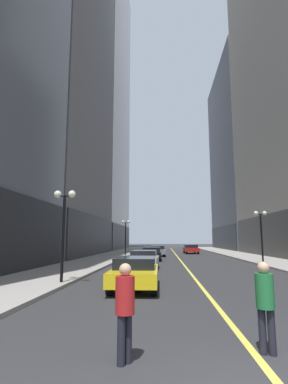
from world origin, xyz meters
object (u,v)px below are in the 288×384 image
Objects in this scene: car_white at (144,259)px; car_black at (152,253)px; car_grey at (157,250)px; pedestrian_in_red_jacket at (125,304)px; street_lamp_right_mid at (261,225)px; car_red at (191,249)px; pedestrian_in_green_parka at (265,300)px; street_lamp_left_near at (64,215)px; car_yellow at (135,271)px; street_lamp_left_far at (126,230)px.

car_white is 0.87× the size of car_black.
pedestrian_in_red_jacket reaches higher than car_grey.
car_white is 0.92× the size of street_lamp_right_mid.
car_grey is at bearing -122.82° from car_red.
street_lamp_left_near is at bearing 129.63° from pedestrian_in_green_parka.
car_white is at bearing 101.95° from pedestrian_in_green_parka.
street_lamp_right_mid reaches higher than car_red.
car_black is at bearing -109.48° from car_red.
car_white is 2.43× the size of pedestrian_in_red_jacket.
street_lamp_left_near is (-4.05, 8.61, 2.28)m from pedestrian_in_red_jacket.
car_black is 1.12× the size of car_grey.
pedestrian_in_red_jacket is at bearing -113.44° from street_lamp_right_mid.
street_lamp_right_mid reaches higher than pedestrian_in_green_parka.
pedestrian_in_green_parka reaches higher than car_red.
car_red is (5.43, 24.22, 0.00)m from car_white.
street_lamp_right_mid reaches higher than car_black.
car_red is 2.80× the size of pedestrian_in_green_parka.
pedestrian_in_green_parka is (3.14, -7.30, 0.26)m from car_yellow.
pedestrian_in_red_jacket is at bearing -88.84° from car_black.
pedestrian_in_green_parka is 32.38m from street_lamp_left_far.
pedestrian_in_red_jacket is at bearing -64.81° from street_lamp_left_near.
pedestrian_in_green_parka is 0.38× the size of street_lamp_left_far.
pedestrian_in_red_jacket is 0.38× the size of street_lamp_left_far.
street_lamp_right_mid is at bearing 66.56° from pedestrian_in_red_jacket.
street_lamp_left_far is 1.00× the size of street_lamp_right_mid.
car_grey is at bearing 124.68° from street_lamp_right_mid.
street_lamp_right_mid reaches higher than car_white.
car_black and car_grey have the same top height.
car_red is (5.26, 32.54, -0.00)m from car_yellow.
car_red is 40.71m from pedestrian_in_red_jacket.
pedestrian_in_green_parka is at bearing -78.05° from car_white.
street_lamp_left_far reaches higher than car_grey.
car_yellow is 24.68m from street_lamp_left_far.
car_black is 25.24m from pedestrian_in_green_parka.
street_lamp_left_near reaches higher than car_yellow.
car_red is at bearing 70.52° from car_black.
car_grey is at bearing 94.75° from pedestrian_in_green_parka.
street_lamp_left_far is at bearing 101.86° from pedestrian_in_green_parka.
car_white and car_grey have the same top height.
pedestrian_in_red_jacket is (0.72, -16.21, 0.26)m from car_white.
street_lamp_right_mid is (9.27, -5.46, 2.54)m from car_black.
car_white is 0.87× the size of car_red.
street_lamp_left_far reaches higher than pedestrian_in_green_parka.
pedestrian_in_red_jacket is at bearing -86.00° from car_yellow.
street_lamp_left_far is at bearing 136.80° from street_lamp_right_mid.
pedestrian_in_green_parka reaches higher than car_black.
street_lamp_left_near is at bearing -113.68° from car_white.
street_lamp_left_far and street_lamp_right_mid have the same top height.
pedestrian_in_red_jacket is at bearing -96.65° from car_red.
street_lamp_left_near is at bearing 115.19° from pedestrian_in_red_jacket.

